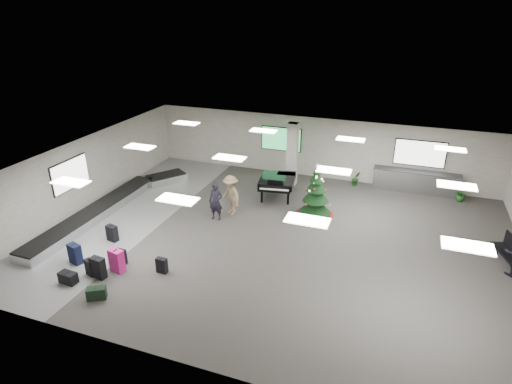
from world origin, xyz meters
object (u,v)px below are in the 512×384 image
(traveler_a, at_px, (216,201))
(potted_plant_right, at_px, (461,194))
(bench, at_px, (512,251))
(traveler_b, at_px, (231,195))
(service_counter, at_px, (416,181))
(potted_plant_left, at_px, (356,178))
(christmas_tree, at_px, (316,197))
(baggage_carousel, at_px, (111,205))
(grand_piano, at_px, (277,182))
(pink_suitcase, at_px, (117,261))

(traveler_a, height_order, potted_plant_right, traveler_a)
(bench, bearing_deg, potted_plant_right, 85.52)
(traveler_a, relative_size, traveler_b, 0.93)
(traveler_b, bearing_deg, service_counter, 68.59)
(service_counter, bearing_deg, potted_plant_right, -11.24)
(potted_plant_left, bearing_deg, service_counter, 3.02)
(christmas_tree, bearing_deg, potted_plant_left, 72.40)
(traveler_a, bearing_deg, baggage_carousel, -174.10)
(grand_piano, height_order, potted_plant_left, grand_piano)
(service_counter, height_order, potted_plant_left, service_counter)
(potted_plant_right, bearing_deg, bench, -76.67)
(service_counter, bearing_deg, bench, -59.66)
(christmas_tree, bearing_deg, bench, -11.88)
(bench, bearing_deg, service_counter, 102.54)
(baggage_carousel, xyz_separation_m, traveler_a, (4.86, 0.76, 0.62))
(grand_piano, distance_m, potted_plant_left, 4.40)
(bench, xyz_separation_m, traveler_b, (-10.89, 0.36, 0.35))
(grand_piano, xyz_separation_m, potted_plant_right, (8.26, 2.56, -0.45))
(potted_plant_left, bearing_deg, baggage_carousel, -146.63)
(baggage_carousel, xyz_separation_m, service_counter, (12.84, 6.73, 0.33))
(traveler_a, distance_m, potted_plant_right, 11.49)
(pink_suitcase, relative_size, bench, 0.52)
(traveler_a, xyz_separation_m, traveler_b, (0.40, 0.69, 0.07))
(baggage_carousel, bearing_deg, bench, 3.86)
(service_counter, height_order, traveler_b, traveler_b)
(traveler_b, distance_m, potted_plant_right, 10.82)
(potted_plant_left, bearing_deg, potted_plant_right, -3.03)
(potted_plant_right, bearing_deg, pink_suitcase, -138.61)
(christmas_tree, xyz_separation_m, bench, (7.40, -1.56, -0.26))
(baggage_carousel, bearing_deg, pink_suitcase, -50.66)
(bench, height_order, traveler_b, traveler_b)
(pink_suitcase, distance_m, potted_plant_left, 12.52)
(christmas_tree, xyz_separation_m, potted_plant_right, (6.16, 3.68, -0.44))
(christmas_tree, distance_m, traveler_a, 4.32)
(service_counter, distance_m, christmas_tree, 5.79)
(baggage_carousel, height_order, traveler_b, traveler_b)
(potted_plant_left, relative_size, potted_plant_right, 0.99)
(pink_suitcase, xyz_separation_m, christmas_tree, (5.50, 6.60, 0.41))
(baggage_carousel, distance_m, potted_plant_right, 16.19)
(christmas_tree, distance_m, potted_plant_left, 4.15)
(service_counter, xyz_separation_m, grand_piano, (-6.20, -2.97, 0.28))
(grand_piano, bearing_deg, potted_plant_right, 7.89)
(baggage_carousel, xyz_separation_m, bench, (16.14, 1.09, 0.34))
(service_counter, height_order, christmas_tree, christmas_tree)
(baggage_carousel, height_order, potted_plant_left, potted_plant_left)
(pink_suitcase, height_order, bench, bench)
(bench, xyz_separation_m, traveler_a, (-11.29, -0.33, 0.28))
(bench, distance_m, potted_plant_left, 8.25)
(baggage_carousel, distance_m, bench, 16.18)
(pink_suitcase, height_order, potted_plant_left, pink_suitcase)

